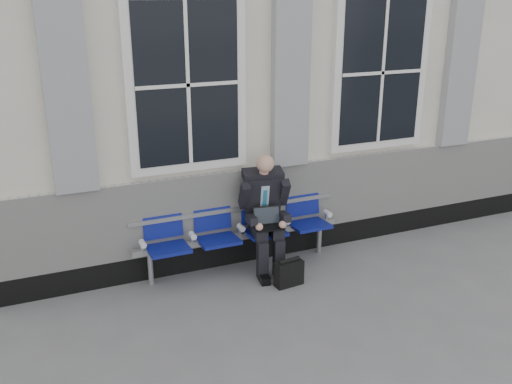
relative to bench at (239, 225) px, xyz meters
name	(u,v)px	position (x,y,z in m)	size (l,w,h in m)	color
ground	(414,290)	(1.61, -1.32, -0.55)	(70.00, 70.00, 0.00)	slate
station_building	(284,59)	(1.59, 2.15, 1.67)	(14.40, 4.40, 4.49)	silver
bench	(239,225)	(0.00, 0.00, 0.00)	(2.60, 0.47, 0.91)	#9EA0A3
businessman	(265,208)	(0.28, -0.13, 0.22)	(0.61, 0.82, 1.44)	black
briefcase	(289,273)	(0.36, -0.66, -0.40)	(0.34, 0.18, 0.34)	black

